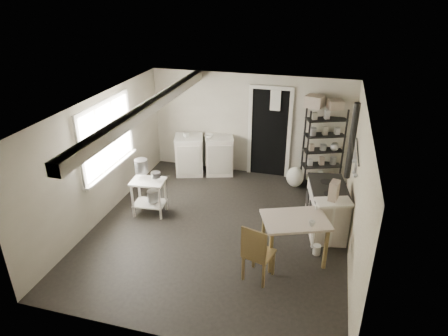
% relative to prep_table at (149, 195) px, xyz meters
% --- Properties ---
extents(floor, '(5.00, 5.00, 0.00)m').
position_rel_prep_table_xyz_m(floor, '(1.45, -0.18, -0.40)').
color(floor, black).
rests_on(floor, ground).
extents(ceiling, '(5.00, 5.00, 0.00)m').
position_rel_prep_table_xyz_m(ceiling, '(1.45, -0.18, 1.90)').
color(ceiling, beige).
rests_on(ceiling, wall_back).
extents(wall_back, '(4.50, 0.02, 2.30)m').
position_rel_prep_table_xyz_m(wall_back, '(1.45, 2.32, 0.75)').
color(wall_back, '#BCB5A1').
rests_on(wall_back, ground).
extents(wall_front, '(4.50, 0.02, 2.30)m').
position_rel_prep_table_xyz_m(wall_front, '(1.45, -2.68, 0.75)').
color(wall_front, '#BCB5A1').
rests_on(wall_front, ground).
extents(wall_left, '(0.02, 5.00, 2.30)m').
position_rel_prep_table_xyz_m(wall_left, '(-0.80, -0.18, 0.75)').
color(wall_left, '#BCB5A1').
rests_on(wall_left, ground).
extents(wall_right, '(0.02, 5.00, 2.30)m').
position_rel_prep_table_xyz_m(wall_right, '(3.70, -0.18, 0.75)').
color(wall_right, '#BCB5A1').
rests_on(wall_right, ground).
extents(window, '(0.12, 1.76, 1.28)m').
position_rel_prep_table_xyz_m(window, '(-0.77, 0.02, 1.10)').
color(window, silver).
rests_on(window, wall_left).
extents(doorway, '(0.96, 0.10, 2.08)m').
position_rel_prep_table_xyz_m(doorway, '(1.90, 2.29, 0.60)').
color(doorway, silver).
rests_on(doorway, ground).
extents(ceiling_beam, '(0.18, 5.00, 0.18)m').
position_rel_prep_table_xyz_m(ceiling_beam, '(0.25, -0.18, 1.80)').
color(ceiling_beam, silver).
rests_on(ceiling_beam, ceiling).
extents(wallpaper_panel, '(0.01, 5.00, 2.30)m').
position_rel_prep_table_xyz_m(wallpaper_panel, '(3.69, -0.18, 0.75)').
color(wallpaper_panel, beige).
rests_on(wallpaper_panel, wall_right).
extents(utensil_rail, '(0.06, 1.20, 0.44)m').
position_rel_prep_table_xyz_m(utensil_rail, '(3.64, 0.42, 1.15)').
color(utensil_rail, '#A8A8AA').
rests_on(utensil_rail, wall_right).
extents(prep_table, '(0.66, 0.50, 0.71)m').
position_rel_prep_table_xyz_m(prep_table, '(0.00, 0.00, 0.00)').
color(prep_table, silver).
rests_on(prep_table, ground).
extents(stockpot, '(0.29, 0.29, 0.26)m').
position_rel_prep_table_xyz_m(stockpot, '(-0.16, 0.11, 0.54)').
color(stockpot, '#A8A8AA').
rests_on(stockpot, prep_table).
extents(saucepan, '(0.20, 0.20, 0.10)m').
position_rel_prep_table_xyz_m(saucepan, '(0.17, 0.01, 0.45)').
color(saucepan, '#A8A8AA').
rests_on(saucepan, prep_table).
extents(bucket, '(0.26, 0.26, 0.22)m').
position_rel_prep_table_xyz_m(bucket, '(0.07, 0.01, -0.02)').
color(bucket, '#A8A8AA').
rests_on(bucket, prep_table).
extents(base_cabinets, '(1.49, 0.97, 0.90)m').
position_rel_prep_table_xyz_m(base_cabinets, '(0.46, 2.00, 0.06)').
color(base_cabinets, beige).
rests_on(base_cabinets, ground).
extents(mixing_bowl, '(0.27, 0.27, 0.06)m').
position_rel_prep_table_xyz_m(mixing_bowl, '(0.58, 1.98, 0.55)').
color(mixing_bowl, white).
rests_on(mixing_bowl, base_cabinets).
extents(counter_cup, '(0.12, 0.12, 0.09)m').
position_rel_prep_table_xyz_m(counter_cup, '(0.09, 1.84, 0.56)').
color(counter_cup, white).
rests_on(counter_cup, base_cabinets).
extents(shelf_rack, '(0.88, 0.60, 1.73)m').
position_rel_prep_table_xyz_m(shelf_rack, '(3.09, 2.12, 0.55)').
color(shelf_rack, black).
rests_on(shelf_rack, ground).
extents(shelf_jar, '(0.10, 0.11, 0.19)m').
position_rel_prep_table_xyz_m(shelf_jar, '(2.83, 2.16, 0.97)').
color(shelf_jar, white).
rests_on(shelf_jar, shelf_rack).
extents(storage_box_a, '(0.42, 0.39, 0.24)m').
position_rel_prep_table_xyz_m(storage_box_a, '(2.81, 2.13, 1.61)').
color(storage_box_a, '#C0AF9A').
rests_on(storage_box_a, shelf_rack).
extents(storage_box_b, '(0.36, 0.35, 0.18)m').
position_rel_prep_table_xyz_m(storage_box_b, '(3.23, 2.12, 1.59)').
color(storage_box_b, '#C0AF9A').
rests_on(storage_box_b, shelf_rack).
extents(stove, '(0.80, 1.20, 0.87)m').
position_rel_prep_table_xyz_m(stove, '(3.28, 0.33, 0.04)').
color(stove, beige).
rests_on(stove, ground).
extents(stovepipe, '(0.14, 0.14, 1.55)m').
position_rel_prep_table_xyz_m(stovepipe, '(3.56, 0.72, 1.19)').
color(stovepipe, black).
rests_on(stovepipe, stove).
extents(side_ledge, '(0.66, 0.49, 0.90)m').
position_rel_prep_table_xyz_m(side_ledge, '(3.36, -0.20, 0.03)').
color(side_ledge, silver).
rests_on(side_ledge, ground).
extents(oats_box, '(0.17, 0.24, 0.32)m').
position_rel_prep_table_xyz_m(oats_box, '(3.34, -0.14, 0.61)').
color(oats_box, '#C0AF9A').
rests_on(oats_box, side_ledge).
extents(work_table, '(1.19, 1.02, 0.76)m').
position_rel_prep_table_xyz_m(work_table, '(2.81, -0.67, -0.02)').
color(work_table, beige).
rests_on(work_table, ground).
extents(table_cup, '(0.12, 0.12, 0.08)m').
position_rel_prep_table_xyz_m(table_cup, '(3.07, -0.80, 0.40)').
color(table_cup, white).
rests_on(table_cup, work_table).
extents(chair, '(0.50, 0.51, 0.96)m').
position_rel_prep_table_xyz_m(chair, '(2.36, -1.26, 0.08)').
color(chair, brown).
rests_on(chair, ground).
extents(flour_sack, '(0.44, 0.40, 0.45)m').
position_rel_prep_table_xyz_m(flour_sack, '(2.57, 1.85, -0.16)').
color(flour_sack, white).
rests_on(flour_sack, ground).
extents(floor_crock, '(0.16, 0.16, 0.17)m').
position_rel_prep_table_xyz_m(floor_crock, '(3.19, -0.44, -0.33)').
color(floor_crock, white).
rests_on(floor_crock, ground).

